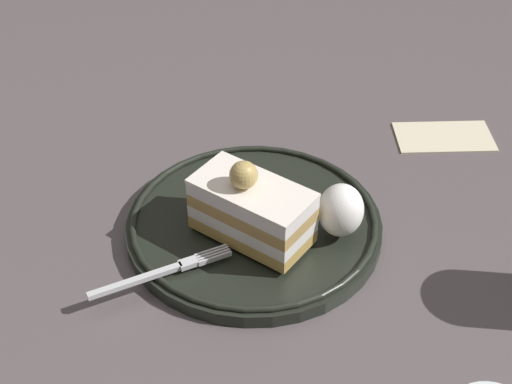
{
  "coord_description": "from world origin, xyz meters",
  "views": [
    {
      "loc": [
        0.04,
        -0.51,
        0.48
      ],
      "look_at": [
        0.0,
        0.02,
        0.05
      ],
      "focal_mm": 52.49,
      "sensor_mm": 36.0,
      "label": 1
    }
  ],
  "objects_px": {
    "fork": "(165,271)",
    "dessert_plate": "(256,224)",
    "cake_slice": "(249,208)",
    "whipped_cream_dollop": "(341,210)",
    "folded_napkin": "(444,136)"
  },
  "relations": [
    {
      "from": "fork",
      "to": "dessert_plate",
      "type": "bearing_deg",
      "value": 47.18
    },
    {
      "from": "cake_slice",
      "to": "whipped_cream_dollop",
      "type": "xyz_separation_m",
      "value": [
        0.08,
        0.01,
        -0.0
      ]
    },
    {
      "from": "cake_slice",
      "to": "folded_napkin",
      "type": "xyz_separation_m",
      "value": [
        0.2,
        0.19,
        -0.05
      ]
    },
    {
      "from": "cake_slice",
      "to": "folded_napkin",
      "type": "relative_size",
      "value": 1.12
    },
    {
      "from": "dessert_plate",
      "to": "cake_slice",
      "type": "distance_m",
      "value": 0.04
    },
    {
      "from": "whipped_cream_dollop",
      "to": "fork",
      "type": "height_order",
      "value": "whipped_cream_dollop"
    },
    {
      "from": "fork",
      "to": "folded_napkin",
      "type": "xyz_separation_m",
      "value": [
        0.27,
        0.25,
        -0.02
      ]
    },
    {
      "from": "fork",
      "to": "folded_napkin",
      "type": "bearing_deg",
      "value": 42.35
    },
    {
      "from": "whipped_cream_dollop",
      "to": "folded_napkin",
      "type": "height_order",
      "value": "whipped_cream_dollop"
    },
    {
      "from": "folded_napkin",
      "to": "fork",
      "type": "bearing_deg",
      "value": -137.65
    },
    {
      "from": "whipped_cream_dollop",
      "to": "fork",
      "type": "distance_m",
      "value": 0.17
    },
    {
      "from": "dessert_plate",
      "to": "cake_slice",
      "type": "bearing_deg",
      "value": -101.69
    },
    {
      "from": "dessert_plate",
      "to": "cake_slice",
      "type": "height_order",
      "value": "cake_slice"
    },
    {
      "from": "dessert_plate",
      "to": "whipped_cream_dollop",
      "type": "relative_size",
      "value": 4.66
    },
    {
      "from": "cake_slice",
      "to": "fork",
      "type": "distance_m",
      "value": 0.09
    }
  ]
}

